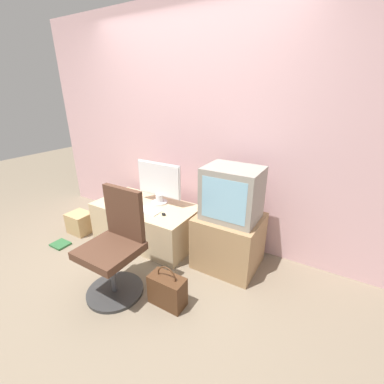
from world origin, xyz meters
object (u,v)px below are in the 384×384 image
at_px(office_chair, 115,250).
at_px(cardboard_box_lower, 80,223).
at_px(handbag, 167,290).
at_px(main_monitor, 159,182).
at_px(mouse, 164,214).
at_px(book, 60,244).
at_px(crt_tv, 232,193).
at_px(keyboard, 145,210).

xyz_separation_m(office_chair, cardboard_box_lower, (-1.19, 0.48, -0.29)).
bearing_deg(handbag, main_monitor, 130.11).
height_order(main_monitor, handbag, main_monitor).
bearing_deg(office_chair, handbag, 9.79).
bearing_deg(handbag, mouse, 128.16).
xyz_separation_m(main_monitor, handbag, (0.72, -0.85, -0.58)).
xyz_separation_m(office_chair, book, (-1.13, 0.15, -0.41)).
bearing_deg(crt_tv, office_chair, -130.15).
bearing_deg(office_chair, main_monitor, 104.00).
distance_m(main_monitor, mouse, 0.42).
height_order(mouse, crt_tv, crt_tv).
distance_m(crt_tv, cardboard_box_lower, 2.05).
bearing_deg(book, main_monitor, 41.14).
distance_m(crt_tv, handbag, 1.03).
height_order(cardboard_box_lower, book, cardboard_box_lower).
distance_m(crt_tv, office_chair, 1.17).
bearing_deg(keyboard, handbag, -39.44).
bearing_deg(book, keyboard, 31.05).
height_order(keyboard, handbag, keyboard).
relative_size(crt_tv, office_chair, 0.55).
bearing_deg(main_monitor, keyboard, -92.67).
bearing_deg(cardboard_box_lower, book, -80.70).
bearing_deg(office_chair, cardboard_box_lower, 157.94).
relative_size(crt_tv, book, 2.61).
bearing_deg(keyboard, book, -148.95).
relative_size(keyboard, handbag, 0.95).
bearing_deg(cardboard_box_lower, office_chair, -22.06).
bearing_deg(cardboard_box_lower, crt_tv, 10.79).
xyz_separation_m(keyboard, crt_tv, (0.95, 0.16, 0.34)).
bearing_deg(main_monitor, handbag, -49.89).
bearing_deg(office_chair, mouse, 89.58).
bearing_deg(cardboard_box_lower, mouse, 10.03).
height_order(crt_tv, cardboard_box_lower, crt_tv).
xyz_separation_m(office_chair, handbag, (0.48, 0.08, -0.28)).
xyz_separation_m(cardboard_box_lower, book, (0.05, -0.33, -0.12)).
relative_size(main_monitor, keyboard, 1.66).
distance_m(handbag, book, 1.62).
distance_m(keyboard, handbag, 1.00).
height_order(crt_tv, office_chair, crt_tv).
distance_m(keyboard, mouse, 0.25).
relative_size(mouse, crt_tv, 0.10).
relative_size(mouse, handbag, 0.14).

